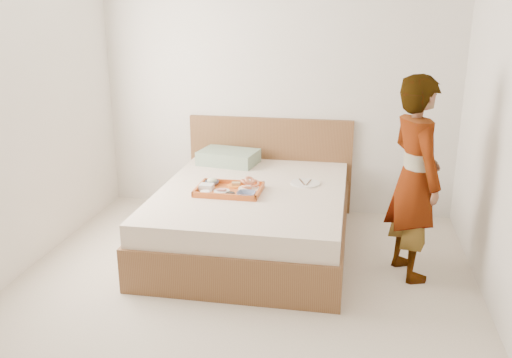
{
  "coord_description": "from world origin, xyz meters",
  "views": [
    {
      "loc": [
        0.76,
        -3.32,
        2.01
      ],
      "look_at": [
        -0.01,
        0.9,
        0.65
      ],
      "focal_mm": 38.32,
      "sensor_mm": 36.0,
      "label": 1
    }
  ],
  "objects_px": {
    "bed": "(252,218)",
    "person": "(415,179)",
    "dinner_plate": "(305,183)",
    "tray": "(229,189)"
  },
  "relations": [
    {
      "from": "bed",
      "to": "person",
      "type": "distance_m",
      "value": 1.42
    },
    {
      "from": "bed",
      "to": "dinner_plate",
      "type": "relative_size",
      "value": 7.8
    },
    {
      "from": "dinner_plate",
      "to": "person",
      "type": "xyz_separation_m",
      "value": [
        0.86,
        -0.49,
        0.24
      ]
    },
    {
      "from": "bed",
      "to": "tray",
      "type": "xyz_separation_m",
      "value": [
        -0.17,
        -0.12,
        0.29
      ]
    },
    {
      "from": "tray",
      "to": "dinner_plate",
      "type": "xyz_separation_m",
      "value": [
        0.6,
        0.34,
        -0.02
      ]
    },
    {
      "from": "bed",
      "to": "dinner_plate",
      "type": "xyz_separation_m",
      "value": [
        0.43,
        0.21,
        0.27
      ]
    },
    {
      "from": "tray",
      "to": "dinner_plate",
      "type": "height_order",
      "value": "tray"
    },
    {
      "from": "person",
      "to": "dinner_plate",
      "type": "bearing_deg",
      "value": 38.01
    },
    {
      "from": "bed",
      "to": "tray",
      "type": "bearing_deg",
      "value": -144.26
    },
    {
      "from": "dinner_plate",
      "to": "tray",
      "type": "bearing_deg",
      "value": -150.81
    }
  ]
}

